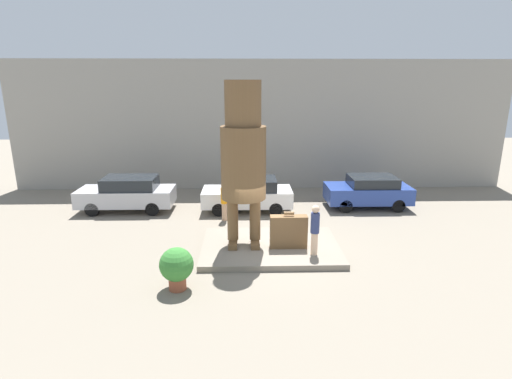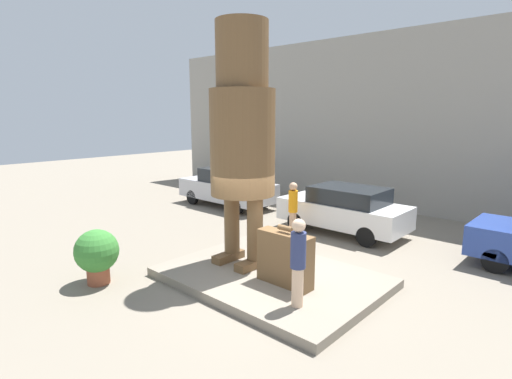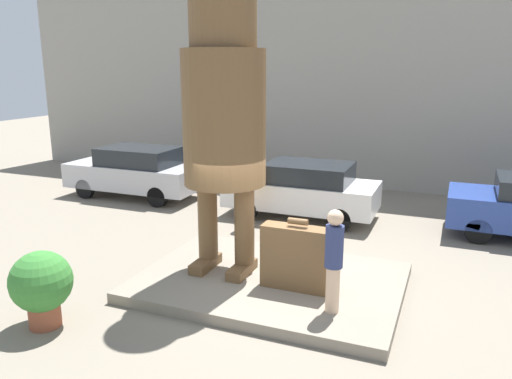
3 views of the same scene
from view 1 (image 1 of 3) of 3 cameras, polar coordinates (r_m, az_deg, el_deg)
ground_plane at (r=14.88m, az=2.07°, el=-8.59°), size 60.00×60.00×0.00m
pedestal at (r=14.84m, az=2.07°, el=-8.22°), size 5.00×3.58×0.21m
building_backdrop at (r=22.91m, az=0.72°, el=9.13°), size 28.00×0.60×7.20m
statue_figure at (r=13.85m, az=-1.82°, el=5.33°), size 1.58×1.58×5.84m
giant_suitcase at (r=14.38m, az=4.67°, el=-6.01°), size 1.33×0.39×1.35m
tourist at (r=13.76m, az=8.42°, el=-5.45°), size 0.30×0.30×1.78m
parked_car_silver at (r=19.94m, az=-17.89°, el=-0.51°), size 4.45×1.79×1.65m
parked_car_white at (r=19.02m, az=-1.13°, el=-0.61°), size 4.24×1.84×1.58m
parked_car_blue at (r=20.27m, az=15.76°, el=-0.20°), size 4.03×1.88×1.56m
planter_pot at (r=12.16m, az=-11.28°, el=-10.68°), size 1.01×1.01×1.31m
worker_hivis at (r=17.64m, az=-4.57°, el=-1.43°), size 0.30×0.30×1.78m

